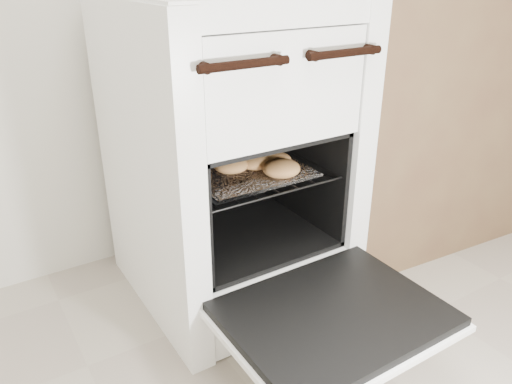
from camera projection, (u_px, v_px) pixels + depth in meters
stove at (230, 160)px, 1.52m from camera, size 0.60×0.67×0.92m
oven_door at (334, 317)px, 1.24m from camera, size 0.54×0.42×0.04m
oven_rack at (242, 170)px, 1.48m from camera, size 0.44×0.42×0.01m
foil_sheet at (245, 170)px, 1.46m from camera, size 0.34×0.30×0.01m
baked_rolls at (255, 160)px, 1.46m from camera, size 0.31×0.34×0.05m
counter at (407, 108)px, 1.94m from camera, size 1.02×0.72×0.98m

